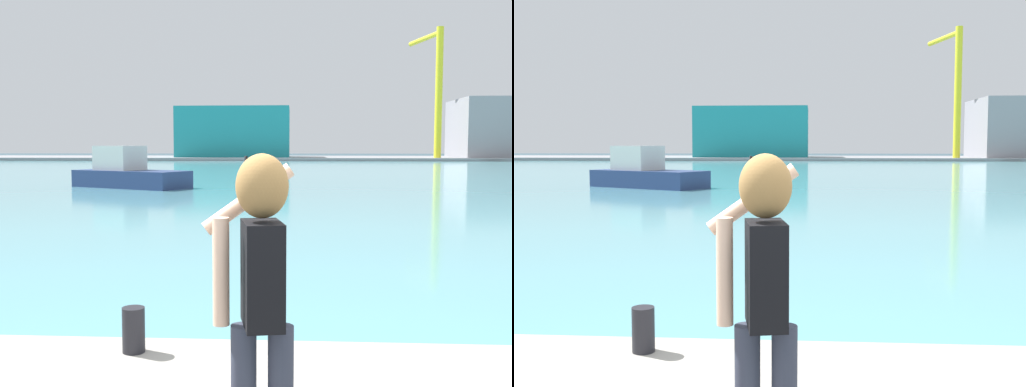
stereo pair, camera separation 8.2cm
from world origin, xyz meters
The scene contains 8 objects.
ground_plane centered at (0.00, 50.00, 0.00)m, with size 220.00×220.00×0.00m, color #334751.
harbor_water centered at (0.00, 52.00, 0.01)m, with size 140.00×100.00×0.02m, color #599EA8.
far_shore_dock centered at (0.00, 92.00, 0.22)m, with size 140.00×20.00×0.44m, color gray.
person_photographer centered at (0.04, -0.25, 1.53)m, with size 0.53×0.55×1.74m.
harbor_bollard centered at (-1.15, 1.61, 0.66)m, with size 0.20×0.20×0.39m, color black.
boat_moored centered at (-8.57, 28.14, 0.77)m, with size 6.72×5.09×2.19m.
warehouse_left centered at (-9.14, 90.51, 4.25)m, with size 17.06×9.93×7.62m, color teal.
port_crane centered at (20.33, 85.67, 11.43)m, with size 3.08×10.48×18.41m.
Camera 2 is at (0.31, -3.41, 2.25)m, focal length 42.54 mm.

